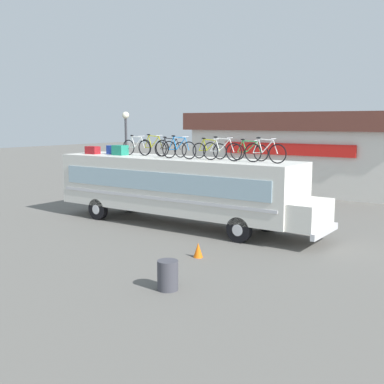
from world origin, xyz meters
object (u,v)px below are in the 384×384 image
rooftop_bicycle_1 (136,147)px  rooftop_bicycle_2 (153,147)px  bus (178,185)px  rooftop_bicycle_8 (265,152)px  luggage_bag_3 (120,150)px  rooftop_bicycle_7 (249,152)px  traffic_cone (198,250)px  luggage_bag_2 (114,150)px  rooftop_bicycle_5 (209,150)px  luggage_bag_1 (93,150)px  rooftop_bicycle_4 (179,149)px  trash_bin (168,275)px  rooftop_bicycle_6 (222,151)px  street_lamp (126,141)px  rooftop_bicycle_3 (170,149)px

rooftop_bicycle_1 → rooftop_bicycle_2: rooftop_bicycle_2 is taller
bus → rooftop_bicycle_1: bearing=175.4°
bus → rooftop_bicycle_8: rooftop_bicycle_8 is taller
luggage_bag_3 → rooftop_bicycle_7: bearing=4.7°
rooftop_bicycle_7 → traffic_cone: size_ratio=3.41×
traffic_cone → luggage_bag_2: bearing=152.4°
rooftop_bicycle_1 → rooftop_bicycle_5: 3.91m
luggage_bag_1 → rooftop_bicycle_4: bearing=-0.8°
rooftop_bicycle_4 → trash_bin: 8.11m
rooftop_bicycle_1 → rooftop_bicycle_2: 0.97m
luggage_bag_1 → rooftop_bicycle_6: 7.12m
luggage_bag_2 → rooftop_bicycle_2: size_ratio=0.30×
luggage_bag_1 → luggage_bag_2: 1.01m
rooftop_bicycle_2 → traffic_cone: size_ratio=3.50×
luggage_bag_2 → rooftop_bicycle_1: 1.51m
rooftop_bicycle_5 → rooftop_bicycle_6: rooftop_bicycle_6 is taller
rooftop_bicycle_1 → rooftop_bicycle_7: size_ratio=0.98×
rooftop_bicycle_4 → rooftop_bicycle_5: rooftop_bicycle_4 is taller
rooftop_bicycle_6 → street_lamp: size_ratio=0.36×
bus → rooftop_bicycle_6: bearing=-5.3°
rooftop_bicycle_3 → rooftop_bicycle_4: rooftop_bicycle_4 is taller
luggage_bag_3 → rooftop_bicycle_7: 6.42m
luggage_bag_3 → rooftop_bicycle_5: rooftop_bicycle_5 is taller
rooftop_bicycle_1 → luggage_bag_2: bearing=176.9°
rooftop_bicycle_6 → traffic_cone: (1.20, -3.44, -3.07)m
luggage_bag_3 → rooftop_bicycle_7: rooftop_bicycle_7 is taller
bus → rooftop_bicycle_3: size_ratio=7.14×
rooftop_bicycle_5 → rooftop_bicycle_7: 1.80m
luggage_bag_2 → trash_bin: 11.37m
rooftop_bicycle_4 → luggage_bag_1: bearing=179.2°
luggage_bag_2 → rooftop_bicycle_1: (1.50, -0.08, 0.18)m
trash_bin → traffic_cone: trash_bin is taller
rooftop_bicycle_2 → rooftop_bicycle_6: size_ratio=0.96×
street_lamp → rooftop_bicycle_7: bearing=-20.6°
trash_bin → rooftop_bicycle_4: bearing=123.9°
rooftop_bicycle_3 → rooftop_bicycle_6: 2.89m
rooftop_bicycle_2 → rooftop_bicycle_3: 0.98m
rooftop_bicycle_2 → rooftop_bicycle_8: bearing=-4.1°
rooftop_bicycle_8 → rooftop_bicycle_5: bearing=170.8°
bus → traffic_cone: size_ratio=25.13×
rooftop_bicycle_4 → rooftop_bicycle_6: bearing=5.2°
luggage_bag_3 → rooftop_bicycle_3: bearing=7.4°
bus → rooftop_bicycle_1: (-2.51, 0.20, 1.56)m
luggage_bag_3 → street_lamp: street_lamp is taller
rooftop_bicycle_6 → rooftop_bicycle_2: bearing=173.3°
rooftop_bicycle_2 → rooftop_bicycle_5: size_ratio=1.04×
street_lamp → luggage_bag_2: bearing=-54.7°
luggage_bag_3 → rooftop_bicycle_6: rooftop_bicycle_6 is taller
trash_bin → rooftop_bicycle_5: bearing=114.5°
rooftop_bicycle_4 → traffic_cone: rooftop_bicycle_4 is taller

